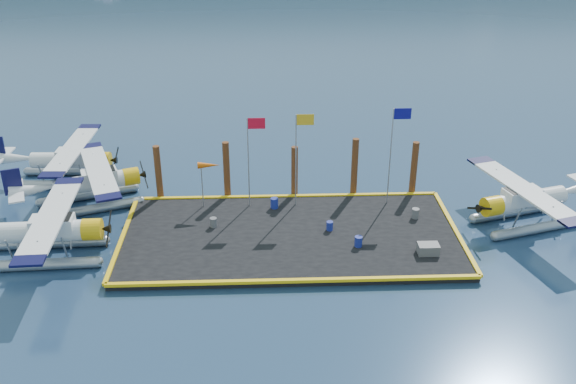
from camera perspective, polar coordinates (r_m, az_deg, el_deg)
name	(u,v)px	position (r m, az deg, el deg)	size (l,w,h in m)	color
ground	(290,239)	(38.75, 0.22, -4.23)	(4000.00, 4000.00, 0.00)	navy
dock	(290,236)	(38.65, 0.22, -3.98)	(20.00, 10.00, 0.40)	black
dock_bumpers	(291,232)	(38.51, 0.22, -3.60)	(20.25, 10.25, 0.18)	yellow
seaplane_a	(47,234)	(38.62, -20.67, -3.52)	(9.25, 10.19, 3.63)	#8E939B
seaplane_b	(94,185)	(43.93, -16.84, 0.63)	(8.95, 9.51, 3.43)	#8E939B
seaplane_c	(69,162)	(47.90, -18.89, 2.50)	(8.83, 9.72, 3.46)	#8E939B
seaplane_d	(526,203)	(42.26, 20.39, -0.90)	(9.23, 9.91, 3.53)	#8E939B
drum_0	(213,222)	(39.41, -6.65, -2.70)	(0.42, 0.42, 0.59)	#545458
drum_1	(358,241)	(37.36, 6.28, -4.39)	(0.45, 0.45, 0.63)	navy
drum_2	(330,226)	(38.89, 3.72, -3.02)	(0.40, 0.40, 0.56)	navy
drum_4	(415,213)	(40.91, 11.26, -1.87)	(0.46, 0.46, 0.64)	#545458
drum_5	(274,203)	(41.33, -1.22, -0.99)	(0.49, 0.49, 0.69)	navy
crate	(428,249)	(37.32, 12.36, -4.96)	(1.19, 0.79, 0.59)	#545458
flagpole_red	(251,148)	(40.18, -3.28, 3.88)	(1.14, 0.08, 6.00)	#9B9CA4
flagpole_yellow	(299,146)	(40.19, 1.00, 4.11)	(1.14, 0.08, 6.20)	#9B9CA4
flagpole_blue	(394,142)	(40.89, 9.44, 4.40)	(1.14, 0.08, 6.50)	#9B9CA4
windsock	(209,166)	(40.79, -7.08, 2.29)	(1.40, 0.44, 3.12)	#9B9CA4
piling_0	(159,174)	(43.17, -11.44, 1.55)	(0.44, 0.44, 4.00)	#4D2C16
piling_1	(227,172)	(42.63, -5.47, 1.80)	(0.44, 0.44, 4.20)	#4D2C16
piling_2	(295,173)	(42.68, 0.58, 1.66)	(0.44, 0.44, 3.80)	#4D2C16
piling_3	(354,169)	(42.95, 5.93, 2.05)	(0.44, 0.44, 4.30)	#4D2C16
piling_4	(414,170)	(43.75, 11.11, 1.93)	(0.44, 0.44, 4.00)	#4D2C16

